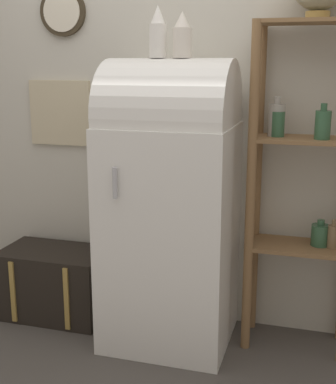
{
  "coord_description": "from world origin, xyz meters",
  "views": [
    {
      "loc": [
        0.8,
        -2.5,
        1.57
      ],
      "look_at": [
        -0.01,
        0.24,
        0.88
      ],
      "focal_mm": 50.0,
      "sensor_mm": 36.0,
      "label": 1
    }
  ],
  "objects_px": {
    "suitcase_trunk": "(55,283)",
    "vase_left": "(158,34)",
    "refrigerator": "(170,200)",
    "vase_center": "(182,36)"
  },
  "relations": [
    {
      "from": "suitcase_trunk",
      "to": "vase_left",
      "type": "distance_m",
      "value": 1.66
    },
    {
      "from": "refrigerator",
      "to": "vase_left",
      "type": "bearing_deg",
      "value": -174.57
    },
    {
      "from": "suitcase_trunk",
      "to": "vase_left",
      "type": "relative_size",
      "value": 2.49
    },
    {
      "from": "suitcase_trunk",
      "to": "vase_left",
      "type": "xyz_separation_m",
      "value": [
        0.71,
        -0.08,
        1.5
      ]
    },
    {
      "from": "refrigerator",
      "to": "vase_left",
      "type": "xyz_separation_m",
      "value": [
        -0.06,
        -0.01,
        0.88
      ]
    },
    {
      "from": "refrigerator",
      "to": "vase_center",
      "type": "bearing_deg",
      "value": 0.75
    },
    {
      "from": "vase_center",
      "to": "suitcase_trunk",
      "type": "bearing_deg",
      "value": 175.03
    },
    {
      "from": "refrigerator",
      "to": "suitcase_trunk",
      "type": "distance_m",
      "value": 0.99
    },
    {
      "from": "vase_left",
      "to": "vase_center",
      "type": "relative_size",
      "value": 1.14
    },
    {
      "from": "refrigerator",
      "to": "vase_center",
      "type": "relative_size",
      "value": 6.91
    }
  ]
}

